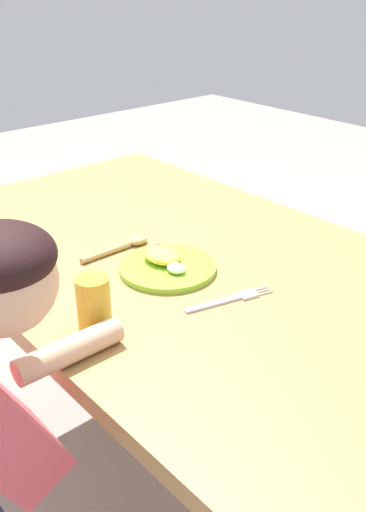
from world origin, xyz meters
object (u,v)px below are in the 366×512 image
plate (166,264)px  spoon (124,246)px  drinking_cup (94,303)px  fork (230,300)px

plate → spoon: bearing=-175.7°
plate → drinking_cup: 0.26m
spoon → plate: bearing=-86.1°
fork → plate: bearing=107.8°
plate → fork: bearing=3.0°
drinking_cup → fork: bearing=68.1°
spoon → drinking_cup: (0.23, -0.23, 0.04)m
plate → drinking_cup: size_ratio=2.10×
drinking_cup → plate: bearing=109.3°
spoon → fork: bearing=-86.8°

